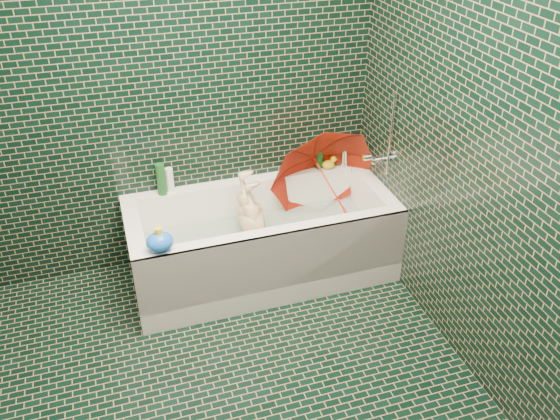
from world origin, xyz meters
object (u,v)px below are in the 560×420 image
object	(u,v)px
rubber_duck	(329,163)
bathtub	(262,248)
umbrella	(330,186)
child	(257,235)
bath_toy	(160,242)

from	to	relation	value
rubber_duck	bathtub	bearing A→B (deg)	-141.73
umbrella	bathtub	bearing A→B (deg)	-165.65
bathtub	child	distance (m)	0.11
child	umbrella	xyz separation A→B (m)	(0.53, 0.06, 0.25)
bathtub	bath_toy	distance (m)	0.85
bathtub	umbrella	size ratio (longest dim) A/B	2.38
umbrella	bath_toy	distance (m)	1.24
umbrella	bath_toy	xyz separation A→B (m)	(-1.17, -0.38, 0.06)
child	bathtub	bearing A→B (deg)	60.36
child	rubber_duck	bearing A→B (deg)	119.87
bath_toy	child	bearing A→B (deg)	40.24
bathtub	rubber_duck	xyz separation A→B (m)	(0.58, 0.31, 0.38)
bathtub	rubber_duck	distance (m)	0.76
child	bath_toy	xyz separation A→B (m)	(-0.65, -0.32, 0.31)
bath_toy	rubber_duck	bearing A→B (deg)	39.65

